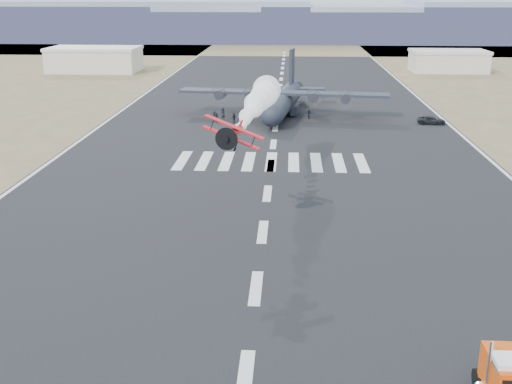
# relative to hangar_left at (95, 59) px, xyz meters

# --- Properties ---
(ground) EXTENTS (500.00, 500.00, 0.00)m
(ground) POSITION_rel_hangar_left_xyz_m (52.00, -145.00, -3.41)
(ground) COLOR black
(ground) RESTS_ON ground
(scrub_far) EXTENTS (500.00, 80.00, 0.00)m
(scrub_far) POSITION_rel_hangar_left_xyz_m (52.00, 85.00, -3.41)
(scrub_far) COLOR brown
(scrub_far) RESTS_ON ground
(runway_markings) EXTENTS (60.00, 260.00, 0.01)m
(runway_markings) POSITION_rel_hangar_left_xyz_m (52.00, -85.00, -3.40)
(runway_markings) COLOR silver
(runway_markings) RESTS_ON ground
(ridge_seg_c) EXTENTS (150.00, 50.00, 17.00)m
(ridge_seg_c) POSITION_rel_hangar_left_xyz_m (-13.00, 115.00, 5.09)
(ridge_seg_c) COLOR gray
(ridge_seg_c) RESTS_ON ground
(ridge_seg_d) EXTENTS (150.00, 50.00, 13.00)m
(ridge_seg_d) POSITION_rel_hangar_left_xyz_m (52.00, 115.00, 3.09)
(ridge_seg_d) COLOR gray
(ridge_seg_d) RESTS_ON ground
(ridge_seg_e) EXTENTS (150.00, 50.00, 15.00)m
(ridge_seg_e) POSITION_rel_hangar_left_xyz_m (117.00, 115.00, 4.09)
(ridge_seg_e) COLOR gray
(ridge_seg_e) RESTS_ON ground
(hangar_left) EXTENTS (24.50, 14.50, 6.70)m
(hangar_left) POSITION_rel_hangar_left_xyz_m (0.00, 0.00, 0.00)
(hangar_left) COLOR #BDB6A8
(hangar_left) RESTS_ON ground
(hangar_right) EXTENTS (20.50, 12.50, 5.90)m
(hangar_right) POSITION_rel_hangar_left_xyz_m (98.00, 5.00, -0.40)
(hangar_right) COLOR #BDB6A8
(hangar_right) RESTS_ON ground
(aerobatic_biplane) EXTENTS (5.42, 5.12, 3.09)m
(aerobatic_biplane) POSITION_rel_hangar_left_xyz_m (49.29, -121.47, 6.20)
(aerobatic_biplane) COLOR red
(smoke_trail) EXTENTS (3.85, 24.01, 3.57)m
(smoke_trail) POSITION_rel_hangar_left_xyz_m (50.88, -101.51, 6.36)
(smoke_trail) COLOR white
(transport_aircraft) EXTENTS (37.90, 31.11, 10.93)m
(transport_aircraft) POSITION_rel_hangar_left_xyz_m (53.27, -61.02, -0.59)
(transport_aircraft) COLOR black
(transport_aircraft) RESTS_ON ground
(support_vehicle) EXTENTS (4.94, 2.71, 1.31)m
(support_vehicle) POSITION_rel_hangar_left_xyz_m (78.55, -68.48, -2.75)
(support_vehicle) COLOR black
(support_vehicle) RESTS_ON ground
(crew_a) EXTENTS (0.71, 0.78, 1.79)m
(crew_a) POSITION_rel_hangar_left_xyz_m (46.16, -69.76, -2.51)
(crew_a) COLOR black
(crew_a) RESTS_ON ground
(crew_b) EXTENTS (0.85, 0.88, 1.56)m
(crew_b) POSITION_rel_hangar_left_xyz_m (57.78, -65.01, -2.63)
(crew_b) COLOR black
(crew_b) RESTS_ON ground
(crew_c) EXTENTS (1.15, 0.62, 1.70)m
(crew_c) POSITION_rel_hangar_left_xyz_m (41.20, -67.68, -2.56)
(crew_c) COLOR black
(crew_c) RESTS_ON ground
(crew_d) EXTENTS (1.08, 1.06, 1.71)m
(crew_d) POSITION_rel_hangar_left_xyz_m (44.79, -69.38, -2.55)
(crew_d) COLOR black
(crew_d) RESTS_ON ground
(crew_e) EXTENTS (0.98, 0.90, 1.72)m
(crew_e) POSITION_rel_hangar_left_xyz_m (42.35, -64.47, -2.55)
(crew_e) COLOR black
(crew_e) RESTS_ON ground
(crew_f) EXTENTS (1.52, 0.93, 1.56)m
(crew_f) POSITION_rel_hangar_left_xyz_m (52.97, -66.18, -2.63)
(crew_f) COLOR black
(crew_f) RESTS_ON ground
(crew_g) EXTENTS (0.71, 0.76, 1.66)m
(crew_g) POSITION_rel_hangar_left_xyz_m (52.96, -68.73, -2.58)
(crew_g) COLOR black
(crew_g) RESTS_ON ground
(crew_h) EXTENTS (0.85, 0.62, 1.57)m
(crew_h) POSITION_rel_hangar_left_xyz_m (41.67, -68.60, -2.62)
(crew_h) COLOR black
(crew_h) RESTS_ON ground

